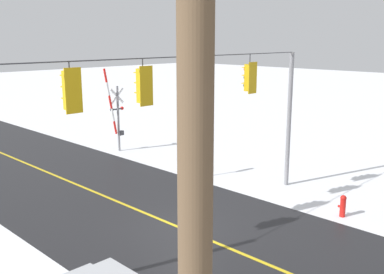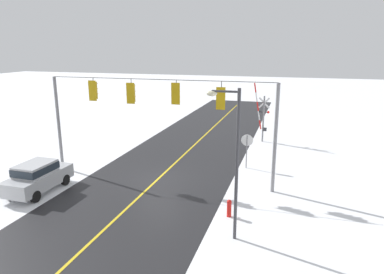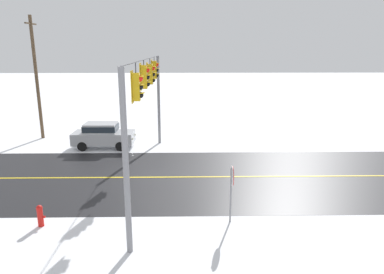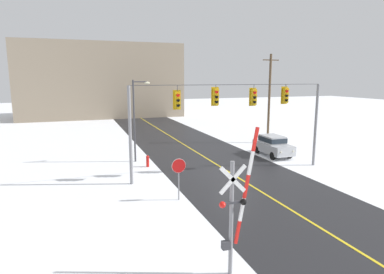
{
  "view_description": "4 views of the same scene",
  "coord_description": "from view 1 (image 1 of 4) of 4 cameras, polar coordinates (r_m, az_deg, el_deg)",
  "views": [
    {
      "loc": [
        10.64,
        11.07,
        6.83
      ],
      "look_at": [
        -1.45,
        -0.82,
        3.07
      ],
      "focal_mm": 41.99,
      "sensor_mm": 36.0,
      "label": 1
    },
    {
      "loc": [
        -7.92,
        19.31,
        8.06
      ],
      "look_at": [
        -1.57,
        -2.14,
        2.3
      ],
      "focal_mm": 32.96,
      "sensor_mm": 36.0,
      "label": 2
    },
    {
      "loc": [
        -17.59,
        -1.93,
        6.74
      ],
      "look_at": [
        -1.64,
        -2.21,
        2.65
      ],
      "focal_mm": 32.62,
      "sensor_mm": 36.0,
      "label": 3
    },
    {
      "loc": [
        -10.05,
        -20.39,
        6.66
      ],
      "look_at": [
        -3.33,
        -1.14,
        3.01
      ],
      "focal_mm": 31.03,
      "sensor_mm": 36.0,
      "label": 4
    }
  ],
  "objects": [
    {
      "name": "ground_plane",
      "position": [
        16.81,
        -1.5,
        -11.48
      ],
      "size": [
        160.0,
        160.0,
        0.0
      ],
      "primitive_type": "plane",
      "color": "white"
    },
    {
      "name": "railroad_crossing",
      "position": [
        27.6,
        -9.54,
        2.95
      ],
      "size": [
        1.42,
        0.31,
        5.08
      ],
      "color": "gray",
      "rests_on": "ground"
    },
    {
      "name": "fire_hydrant",
      "position": [
        18.58,
        18.61,
        -8.21
      ],
      "size": [
        0.24,
        0.31,
        0.88
      ],
      "color": "red",
      "rests_on": "ground"
    },
    {
      "name": "stop_sign",
      "position": [
        22.1,
        1.13,
        -0.89
      ],
      "size": [
        0.8,
        0.09,
        2.35
      ],
      "color": "gray",
      "rests_on": "ground"
    },
    {
      "name": "signal_span",
      "position": [
        15.5,
        -1.85,
        3.59
      ],
      "size": [
        14.2,
        0.47,
        6.22
      ],
      "color": "gray",
      "rests_on": "ground"
    }
  ]
}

